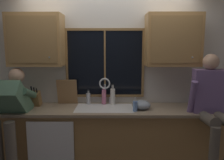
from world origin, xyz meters
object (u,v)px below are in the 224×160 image
person_standing (9,113)px  cutting_board (67,92)px  person_sitting_on_counter (212,100)px  soap_dispenser (135,106)px  mixing_bowl (141,105)px  bottle_amber_small (104,96)px  bottle_tall_clear (88,98)px  bottle_green_glass (113,96)px  knife_block (36,99)px

person_standing → cutting_board: bearing=37.0°
person_sitting_on_counter → soap_dispenser: size_ratio=6.50×
mixing_bowl → bottle_amber_small: size_ratio=0.88×
bottle_tall_clear → bottle_amber_small: size_ratio=0.77×
person_standing → person_sitting_on_counter: 2.58m
bottle_tall_clear → cutting_board: bearing=-179.8°
mixing_bowl → bottle_tall_clear: bottle_tall_clear is taller
cutting_board → bottle_green_glass: cutting_board is taller
person_sitting_on_counter → mixing_bowl: size_ratio=5.02×
person_standing → knife_block: 0.44m
soap_dispenser → bottle_tall_clear: size_ratio=0.89×
person_standing → bottle_amber_small: (1.20, 0.50, 0.11)m
soap_dispenser → bottle_green_glass: size_ratio=0.63×
person_sitting_on_counter → bottle_tall_clear: size_ratio=5.78×
bottle_green_glass → knife_block: bearing=-174.6°
soap_dispenser → knife_block: bearing=170.2°
cutting_board → knife_block: bearing=-164.6°
mixing_bowl → bottle_green_glass: (-0.40, 0.23, 0.07)m
person_sitting_on_counter → bottle_green_glass: (-1.25, 0.47, -0.06)m
person_standing → bottle_green_glass: (1.33, 0.47, 0.11)m
cutting_board → person_standing: bearing=-143.0°
cutting_board → soap_dispenser: bearing=-20.2°
person_sitting_on_counter → bottle_amber_small: person_sitting_on_counter is taller
person_sitting_on_counter → soap_dispenser: person_sitting_on_counter is taller
bottle_green_glass → bottle_tall_clear: 0.36m
bottle_tall_clear → person_sitting_on_counter: bearing=-16.6°
mixing_bowl → person_standing: bearing=-171.9°
person_standing → bottle_green_glass: 1.41m
soap_dispenser → bottle_amber_small: bottle_amber_small is taller
knife_block → bottle_amber_small: knife_block is taller
knife_block → cutting_board: cutting_board is taller
soap_dispenser → person_standing: bearing=-175.5°
person_standing → bottle_tall_clear: (0.96, 0.49, 0.08)m
bottle_amber_small → soap_dispenser: bearing=-40.5°
soap_dispenser → bottle_tall_clear: 0.75m
mixing_bowl → soap_dispenser: bearing=-129.5°
soap_dispenser → bottle_green_glass: 0.46m
person_sitting_on_counter → knife_block: bearing=171.2°
cutting_board → bottle_tall_clear: size_ratio=1.74×
soap_dispenser → cutting_board: bearing=159.8°
mixing_bowl → cutting_board: bearing=167.3°
cutting_board → person_sitting_on_counter: bearing=-14.0°
knife_block → soap_dispenser: knife_block is taller
cutting_board → bottle_green_glass: bearing=-1.2°
person_sitting_on_counter → bottle_green_glass: bearing=159.5°
bottle_tall_clear → bottle_amber_small: 0.23m
person_standing → bottle_tall_clear: size_ratio=6.78×
person_standing → cutting_board: (0.65, 0.49, 0.17)m
knife_block → soap_dispenser: 1.42m
knife_block → cutting_board: bearing=15.4°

